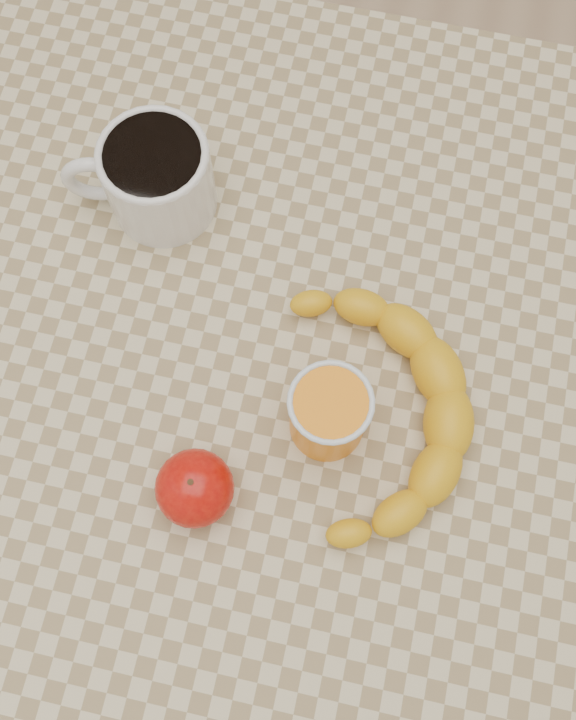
% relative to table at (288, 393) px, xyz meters
% --- Properties ---
extents(ground, '(3.00, 3.00, 0.00)m').
position_rel_table_xyz_m(ground, '(0.00, 0.00, -0.66)').
color(ground, tan).
rests_on(ground, ground).
extents(table, '(0.80, 0.80, 0.75)m').
position_rel_table_xyz_m(table, '(0.00, 0.00, 0.00)').
color(table, '#C8B68D').
rests_on(table, ground).
extents(coffee_mug, '(0.15, 0.12, 0.08)m').
position_rel_table_xyz_m(coffee_mug, '(-0.15, 0.14, 0.13)').
color(coffee_mug, silver).
rests_on(coffee_mug, table).
extents(orange_juice_glass, '(0.07, 0.07, 0.08)m').
position_rel_table_xyz_m(orange_juice_glass, '(0.04, -0.04, 0.13)').
color(orange_juice_glass, orange).
rests_on(orange_juice_glass, table).
extents(apple, '(0.07, 0.07, 0.06)m').
position_rel_table_xyz_m(apple, '(-0.05, -0.13, 0.12)').
color(apple, '#960605').
rests_on(apple, table).
extents(banana, '(0.29, 0.34, 0.04)m').
position_rel_table_xyz_m(banana, '(0.09, -0.03, 0.11)').
color(banana, gold).
rests_on(banana, table).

